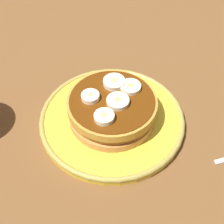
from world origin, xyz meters
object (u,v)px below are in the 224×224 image
pancake_stack (112,109)px  banana_slice_4 (90,98)px  banana_slice_0 (118,102)px  banana_slice_2 (111,82)px  banana_slice_3 (104,117)px  banana_slice_1 (130,87)px  plate (112,119)px

pancake_stack → banana_slice_4: (0.19, -3.13, 2.32)cm
banana_slice_4 → banana_slice_0: bearing=85.2°
banana_slice_0 → banana_slice_4: (-0.34, -4.07, 0.04)cm
pancake_stack → banana_slice_2: banana_slice_2 is taller
banana_slice_3 → banana_slice_4: bearing=-145.0°
pancake_stack → banana_slice_0: size_ratio=4.33×
pancake_stack → banana_slice_4: banana_slice_4 is taller
banana_slice_1 → banana_slice_3: 7.15cm
pancake_stack → banana_slice_1: (-2.69, 2.57, 2.21)cm
banana_slice_0 → banana_slice_3: bearing=-27.2°
banana_slice_1 → banana_slice_4: 6.39cm
banana_slice_4 → banana_slice_3: bearing=35.0°
plate → banana_slice_3: size_ratio=7.81×
plate → pancake_stack: (-0.02, -0.04, 2.44)cm
banana_slice_1 → banana_slice_4: banana_slice_4 is taller
banana_slice_3 → plate: bearing=168.8°
pancake_stack → plate: bearing=66.3°
plate → banana_slice_3: banana_slice_3 is taller
pancake_stack → banana_slice_3: 4.39cm
pancake_stack → banana_slice_0: bearing=60.6°
pancake_stack → banana_slice_2: (-3.32, -0.44, 2.32)cm
banana_slice_4 → banana_slice_1: bearing=116.8°
banana_slice_2 → banana_slice_3: (6.99, -0.25, -0.01)cm
banana_slice_0 → banana_slice_1: banana_slice_0 is taller
pancake_stack → banana_slice_0: 2.52cm
plate → banana_slice_2: size_ratio=6.70×
banana_slice_0 → banana_slice_1: bearing=153.1°
banana_slice_0 → banana_slice_2: (-3.84, -1.37, 0.05)cm
banana_slice_0 → banana_slice_4: 4.08cm
banana_slice_3 → banana_slice_4: size_ratio=1.08×
plate → banana_slice_0: (0.51, 0.89, 4.72)cm
banana_slice_1 → pancake_stack: bearing=-43.7°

